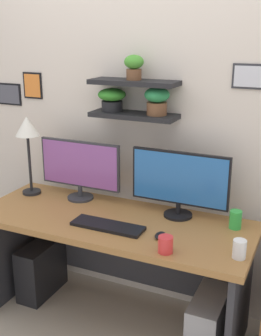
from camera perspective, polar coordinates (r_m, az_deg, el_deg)
ground_plane at (r=3.10m, az=-2.19°, el=-19.41°), size 8.00×8.00×0.00m
back_wall_assembly at (r=2.91m, az=1.37°, el=7.55°), size 4.40×0.24×2.70m
desk at (r=2.85m, az=-1.80°, el=-10.03°), size 1.74×0.68×0.75m
monitor_left at (r=2.97m, az=-6.65°, el=0.07°), size 0.59×0.18×0.41m
monitor_right at (r=2.69m, az=6.45°, el=-1.79°), size 0.62×0.18×0.42m
keyboard at (r=2.60m, az=-3.01°, el=-7.59°), size 0.44×0.14×0.02m
computer_mouse at (r=2.47m, az=3.92°, el=-8.82°), size 0.06×0.09×0.03m
desk_lamp at (r=3.07m, az=-13.37°, el=4.45°), size 0.16×0.16×0.56m
coffee_mug at (r=2.32m, az=4.62°, el=-9.98°), size 0.08×0.08×0.09m
pen_cup at (r=2.32m, az=14.10°, el=-10.28°), size 0.07×0.07×0.10m
water_cup at (r=2.64m, az=13.61°, el=-6.60°), size 0.07×0.07×0.11m
computer_tower_left at (r=3.33m, az=-11.61°, el=-12.82°), size 0.18×0.40×0.39m
computer_tower_right at (r=2.79m, az=10.11°, el=-19.63°), size 0.18×0.40×0.38m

